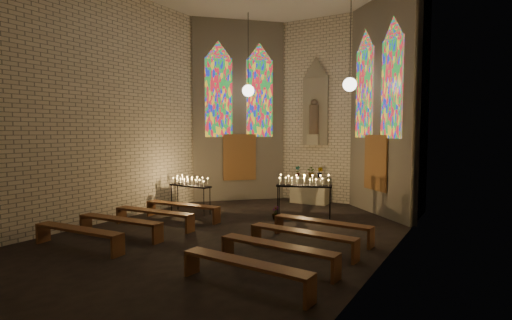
% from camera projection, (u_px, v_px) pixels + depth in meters
% --- Properties ---
extents(floor, '(12.00, 12.00, 0.00)m').
position_uv_depth(floor, '(228.00, 235.00, 10.42)').
color(floor, black).
rests_on(floor, ground).
extents(room, '(8.22, 12.43, 7.00)m').
position_uv_depth(room, '(286.00, 101.00, 13.05)').
color(room, beige).
rests_on(room, ground).
extents(altar, '(1.40, 0.60, 1.00)m').
position_uv_depth(altar, '(310.00, 190.00, 15.06)').
color(altar, '#B0AC90').
rests_on(altar, ground).
extents(flower_vase_left, '(0.22, 0.16, 0.39)m').
position_uv_depth(flower_vase_left, '(298.00, 171.00, 15.28)').
color(flower_vase_left, '#4C723F').
rests_on(flower_vase_left, altar).
extents(flower_vase_center, '(0.45, 0.42, 0.39)m').
position_uv_depth(flower_vase_center, '(312.00, 172.00, 14.94)').
color(flower_vase_center, '#4C723F').
rests_on(flower_vase_center, altar).
extents(flower_vase_right, '(0.26, 0.23, 0.40)m').
position_uv_depth(flower_vase_right, '(320.00, 172.00, 14.72)').
color(flower_vase_right, '#4C723F').
rests_on(flower_vase_right, altar).
extents(aisle_flower_pot, '(0.28, 0.28, 0.41)m').
position_uv_depth(aisle_flower_pot, '(276.00, 213.00, 12.30)').
color(aisle_flower_pot, '#4C723F').
rests_on(aisle_flower_pot, ground).
extents(votive_stand_left, '(1.60, 0.48, 1.16)m').
position_uv_depth(votive_stand_left, '(190.00, 183.00, 13.26)').
color(votive_stand_left, black).
rests_on(votive_stand_left, ground).
extents(votive_stand_right, '(1.77, 0.95, 1.27)m').
position_uv_depth(votive_stand_right, '(304.00, 183.00, 12.56)').
color(votive_stand_right, black).
rests_on(votive_stand_right, ground).
extents(pew_left_0, '(2.58, 0.52, 0.49)m').
position_uv_depth(pew_left_0, '(182.00, 207.00, 12.28)').
color(pew_left_0, '#542F18').
rests_on(pew_left_0, ground).
extents(pew_right_0, '(2.58, 0.52, 0.49)m').
position_uv_depth(pew_right_0, '(322.00, 224.00, 9.96)').
color(pew_right_0, '#542F18').
rests_on(pew_right_0, ground).
extents(pew_left_1, '(2.58, 0.52, 0.49)m').
position_uv_depth(pew_left_1, '(154.00, 214.00, 11.25)').
color(pew_left_1, '#542F18').
rests_on(pew_left_1, ground).
extents(pew_right_1, '(2.58, 0.52, 0.49)m').
position_uv_depth(pew_right_1, '(302.00, 235.00, 8.93)').
color(pew_right_1, '#542F18').
rests_on(pew_right_1, ground).
extents(pew_left_2, '(2.58, 0.52, 0.49)m').
position_uv_depth(pew_left_2, '(120.00, 222.00, 10.22)').
color(pew_left_2, '#542F18').
rests_on(pew_left_2, ground).
extents(pew_right_2, '(2.58, 0.52, 0.49)m').
position_uv_depth(pew_right_2, '(277.00, 248.00, 7.90)').
color(pew_right_2, '#542F18').
rests_on(pew_right_2, ground).
extents(pew_left_3, '(2.58, 0.52, 0.49)m').
position_uv_depth(pew_left_3, '(78.00, 232.00, 9.19)').
color(pew_left_3, '#542F18').
rests_on(pew_left_3, ground).
extents(pew_right_3, '(2.58, 0.52, 0.49)m').
position_uv_depth(pew_right_3, '(245.00, 266.00, 6.87)').
color(pew_right_3, '#542F18').
rests_on(pew_right_3, ground).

